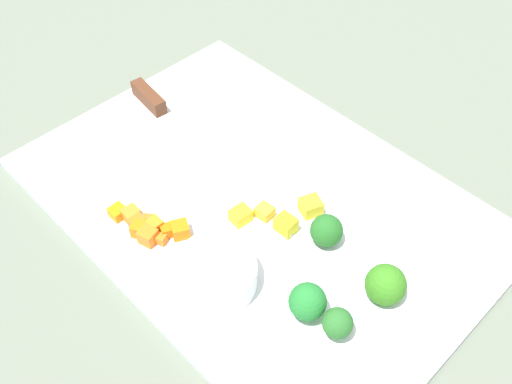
% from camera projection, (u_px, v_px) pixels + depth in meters
% --- Properties ---
extents(ground_plane, '(4.00, 4.00, 0.00)m').
position_uv_depth(ground_plane, '(256.00, 205.00, 0.67)').
color(ground_plane, slate).
extents(cutting_board, '(0.53, 0.36, 0.01)m').
position_uv_depth(cutting_board, '(256.00, 201.00, 0.67)').
color(cutting_board, white).
rests_on(cutting_board, ground_plane).
extents(prep_bowl, '(0.09, 0.09, 0.03)m').
position_uv_depth(prep_bowl, '(215.00, 274.00, 0.57)').
color(prep_bowl, white).
rests_on(prep_bowl, cutting_board).
extents(chef_knife, '(0.32, 0.06, 0.02)m').
position_uv_depth(chef_knife, '(177.00, 127.00, 0.73)').
color(chef_knife, silver).
rests_on(chef_knife, cutting_board).
extents(carrot_dice_0, '(0.02, 0.02, 0.01)m').
position_uv_depth(carrot_dice_0, '(131.00, 214.00, 0.64)').
color(carrot_dice_0, orange).
rests_on(carrot_dice_0, cutting_board).
extents(carrot_dice_1, '(0.02, 0.02, 0.01)m').
position_uv_depth(carrot_dice_1, '(168.00, 231.00, 0.62)').
color(carrot_dice_1, orange).
rests_on(carrot_dice_1, cutting_board).
extents(carrot_dice_2, '(0.02, 0.02, 0.01)m').
position_uv_depth(carrot_dice_2, '(137.00, 223.00, 0.63)').
color(carrot_dice_2, orange).
rests_on(carrot_dice_2, cutting_board).
extents(carrot_dice_3, '(0.02, 0.02, 0.02)m').
position_uv_depth(carrot_dice_3, '(180.00, 230.00, 0.62)').
color(carrot_dice_3, orange).
rests_on(carrot_dice_3, cutting_board).
extents(carrot_dice_4, '(0.02, 0.02, 0.02)m').
position_uv_depth(carrot_dice_4, '(140.00, 230.00, 0.62)').
color(carrot_dice_4, orange).
rests_on(carrot_dice_4, cutting_board).
extents(carrot_dice_5, '(0.02, 0.02, 0.02)m').
position_uv_depth(carrot_dice_5, '(148.00, 236.00, 0.61)').
color(carrot_dice_5, orange).
rests_on(carrot_dice_5, cutting_board).
extents(carrot_dice_6, '(0.02, 0.02, 0.01)m').
position_uv_depth(carrot_dice_6, '(118.00, 212.00, 0.64)').
color(carrot_dice_6, orange).
rests_on(carrot_dice_6, cutting_board).
extents(carrot_dice_7, '(0.01, 0.01, 0.01)m').
position_uv_depth(carrot_dice_7, '(148.00, 219.00, 0.63)').
color(carrot_dice_7, orange).
rests_on(carrot_dice_7, cutting_board).
extents(carrot_dice_8, '(0.01, 0.01, 0.01)m').
position_uv_depth(carrot_dice_8, '(162.00, 239.00, 0.62)').
color(carrot_dice_8, orange).
rests_on(carrot_dice_8, cutting_board).
extents(carrot_dice_9, '(0.02, 0.01, 0.02)m').
position_uv_depth(carrot_dice_9, '(155.00, 226.00, 0.62)').
color(carrot_dice_9, orange).
rests_on(carrot_dice_9, cutting_board).
extents(pepper_dice_0, '(0.02, 0.02, 0.02)m').
position_uv_depth(pepper_dice_0, '(241.00, 215.00, 0.63)').
color(pepper_dice_0, yellow).
rests_on(pepper_dice_0, cutting_board).
extents(pepper_dice_1, '(0.03, 0.03, 0.02)m').
position_uv_depth(pepper_dice_1, '(311.00, 206.00, 0.64)').
color(pepper_dice_1, yellow).
rests_on(pepper_dice_1, cutting_board).
extents(pepper_dice_2, '(0.02, 0.02, 0.02)m').
position_uv_depth(pepper_dice_2, '(265.00, 213.00, 0.64)').
color(pepper_dice_2, yellow).
rests_on(pepper_dice_2, cutting_board).
extents(pepper_dice_3, '(0.02, 0.02, 0.02)m').
position_uv_depth(pepper_dice_3, '(286.00, 225.00, 0.62)').
color(pepper_dice_3, yellow).
rests_on(pepper_dice_3, cutting_board).
extents(broccoli_floret_0, '(0.03, 0.03, 0.03)m').
position_uv_depth(broccoli_floret_0, '(338.00, 323.00, 0.53)').
color(broccoli_floret_0, '#81C158').
rests_on(broccoli_floret_0, cutting_board).
extents(broccoli_floret_1, '(0.04, 0.04, 0.04)m').
position_uv_depth(broccoli_floret_1, '(308.00, 302.00, 0.55)').
color(broccoli_floret_1, '#8AB760').
rests_on(broccoli_floret_1, cutting_board).
extents(broccoli_floret_2, '(0.04, 0.04, 0.04)m').
position_uv_depth(broccoli_floret_2, '(326.00, 231.00, 0.61)').
color(broccoli_floret_2, '#80B269').
rests_on(broccoli_floret_2, cutting_board).
extents(broccoli_floret_3, '(0.04, 0.04, 0.04)m').
position_uv_depth(broccoli_floret_3, '(385.00, 285.00, 0.56)').
color(broccoli_floret_3, '#8AB254').
rests_on(broccoli_floret_3, cutting_board).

